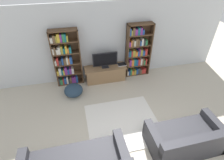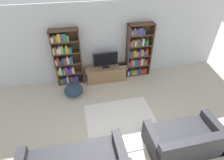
{
  "view_description": "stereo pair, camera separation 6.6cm",
  "coord_description": "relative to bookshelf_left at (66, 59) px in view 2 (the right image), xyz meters",
  "views": [
    {
      "loc": [
        -0.97,
        -1.16,
        3.68
      ],
      "look_at": [
        0.0,
        2.88,
        0.7
      ],
      "focal_mm": 28.0,
      "sensor_mm": 36.0,
      "label": 1
    },
    {
      "loc": [
        -0.9,
        -1.17,
        3.68
      ],
      "look_at": [
        0.0,
        2.88,
        0.7
      ],
      "focal_mm": 28.0,
      "sensor_mm": 36.0,
      "label": 2
    }
  ],
  "objects": [
    {
      "name": "wall_back",
      "position": [
        1.26,
        0.18,
        0.38
      ],
      "size": [
        8.8,
        0.06,
        2.6
      ],
      "color": "silver",
      "rests_on": "ground_plane"
    },
    {
      "name": "bookshelf_left",
      "position": [
        0.0,
        0.0,
        0.0
      ],
      "size": [
        0.87,
        0.3,
        1.91
      ],
      "color": "#513823",
      "rests_on": "ground_plane"
    },
    {
      "name": "bookshelf_right",
      "position": [
        2.46,
        -0.0,
        -0.01
      ],
      "size": [
        0.87,
        0.3,
        1.91
      ],
      "color": "#513823",
      "rests_on": "ground_plane"
    },
    {
      "name": "tv_stand",
      "position": [
        1.27,
        -0.14,
        -0.66
      ],
      "size": [
        1.44,
        0.51,
        0.52
      ],
      "color": "#8E6B47",
      "rests_on": "ground_plane"
    },
    {
      "name": "television",
      "position": [
        1.27,
        -0.15,
        -0.1
      ],
      "size": [
        0.85,
        0.16,
        0.56
      ],
      "color": "black",
      "rests_on": "tv_stand"
    },
    {
      "name": "laptop",
      "position": [
        1.88,
        -0.11,
        -0.39
      ],
      "size": [
        0.3,
        0.25,
        0.03
      ],
      "color": "silver",
      "rests_on": "tv_stand"
    },
    {
      "name": "area_rug",
      "position": [
        1.31,
        -2.21,
        -0.91
      ],
      "size": [
        1.88,
        1.74,
        0.02
      ],
      "color": "white",
      "rests_on": "ground_plane"
    },
    {
      "name": "couch_right_sofa",
      "position": [
        2.52,
        -3.22,
        -0.67
      ],
      "size": [
        1.71,
        0.94,
        0.75
      ],
      "color": "#2D2D33",
      "rests_on": "ground_plane"
    },
    {
      "name": "beanbag_ottoman",
      "position": [
        0.11,
        -0.74,
        -0.74
      ],
      "size": [
        0.58,
        0.58,
        0.37
      ],
      "primitive_type": "ellipsoid",
      "color": "#23384C",
      "rests_on": "ground_plane"
    }
  ]
}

